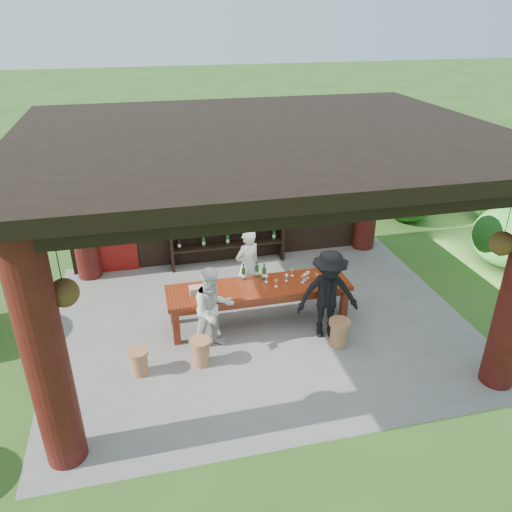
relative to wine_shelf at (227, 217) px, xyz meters
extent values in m
plane|color=#2D5119|center=(0.16, -2.45, -1.12)|extent=(90.00, 90.00, 0.00)
cube|color=slate|center=(0.16, -2.45, -1.17)|extent=(7.40, 5.90, 0.10)
cube|color=black|center=(0.16, 0.30, 0.53)|extent=(7.00, 0.18, 3.30)
cube|color=maroon|center=(-2.44, 0.20, -0.12)|extent=(0.95, 0.06, 2.00)
cylinder|color=#380C0A|center=(-2.99, -4.85, 0.53)|extent=(0.50, 0.50, 3.30)
cylinder|color=#380C0A|center=(-2.99, 0.10, 0.53)|extent=(0.50, 0.50, 3.30)
cylinder|color=#380C0A|center=(3.31, 0.10, 0.53)|extent=(0.50, 0.50, 3.30)
cube|color=black|center=(0.16, -4.85, 2.03)|extent=(6.70, 0.35, 0.35)
cube|color=black|center=(-2.99, -2.45, 2.03)|extent=(0.30, 5.20, 0.30)
cube|color=black|center=(3.31, -2.45, 2.03)|extent=(0.30, 5.20, 0.30)
cube|color=black|center=(0.16, -2.45, 2.28)|extent=(7.50, 6.00, 0.20)
cylinder|color=black|center=(-2.69, -4.65, 1.51)|extent=(0.01, 0.01, 0.75)
cone|color=black|center=(-2.69, -4.65, 1.05)|extent=(0.32, 0.32, 0.18)
sphere|color=#1E5919|center=(-2.69, -4.65, 1.16)|extent=(0.34, 0.34, 0.34)
cylinder|color=black|center=(3.01, -4.65, 1.51)|extent=(0.01, 0.01, 0.75)
cone|color=black|center=(3.01, -4.65, 1.05)|extent=(0.32, 0.32, 0.18)
sphere|color=#1E5919|center=(3.01, -4.65, 1.16)|extent=(0.34, 0.34, 0.34)
cube|color=#5E200D|center=(0.12, -2.44, -0.41)|extent=(3.27, 0.85, 0.08)
cube|color=#5E200D|center=(0.12, -2.44, -0.51)|extent=(3.07, 0.70, 0.12)
cube|color=#5E200D|center=(-1.39, -2.76, -0.78)|extent=(0.12, 0.12, 0.67)
cube|color=#5E200D|center=(1.63, -2.76, -0.78)|extent=(0.12, 0.12, 0.67)
cube|color=#5E200D|center=(-1.40, -2.12, -0.78)|extent=(0.12, 0.12, 0.67)
cube|color=#5E200D|center=(1.63, -2.12, -0.78)|extent=(0.12, 0.12, 0.67)
cylinder|color=#9B5C3E|center=(-1.07, -3.41, -0.91)|extent=(0.28, 0.28, 0.41)
cylinder|color=#9B5C3E|center=(-1.07, -3.41, -0.68)|extent=(0.35, 0.35, 0.06)
cylinder|color=#9B5C3E|center=(1.27, -3.44, -0.90)|extent=(0.29, 0.29, 0.43)
cylinder|color=#9B5C3E|center=(1.27, -3.44, -0.66)|extent=(0.37, 0.37, 0.06)
cylinder|color=#9B5C3E|center=(-2.04, -3.42, -0.92)|extent=(0.26, 0.26, 0.39)
cylinder|color=#9B5C3E|center=(-2.04, -3.42, -0.70)|extent=(0.33, 0.33, 0.05)
imported|color=white|center=(0.09, -1.65, -0.37)|extent=(0.64, 0.55, 1.50)
imported|color=silver|center=(-0.79, -3.03, -0.36)|extent=(0.85, 0.73, 1.51)
imported|color=black|center=(1.17, -3.11, -0.30)|extent=(1.12, 0.72, 1.63)
cube|color=#BF6672|center=(-0.98, -2.46, -0.30)|extent=(0.26, 0.18, 0.14)
ellipsoid|color=#194C14|center=(6.03, -1.49, -0.54)|extent=(1.60, 1.60, 1.36)
ellipsoid|color=#194C14|center=(5.16, 1.43, -0.54)|extent=(1.60, 1.60, 1.36)
ellipsoid|color=#194C14|center=(7.49, 0.72, -0.54)|extent=(1.60, 1.60, 1.36)
camera|label=1|loc=(-1.69, -9.88, 4.06)|focal=35.00mm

